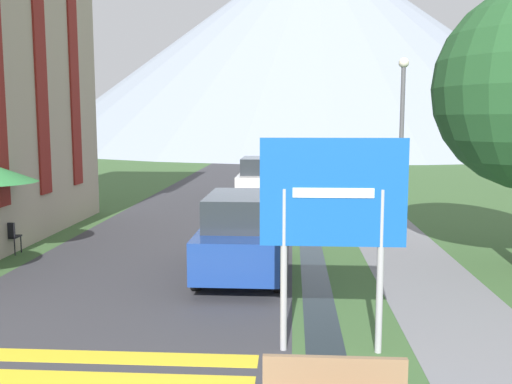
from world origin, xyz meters
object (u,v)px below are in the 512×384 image
(parked_car_near, at_px, (243,234))
(parked_car_far, at_px, (261,178))
(streetlamp, at_px, (402,135))
(road_sign, at_px, (333,211))
(cafe_chair_far_right, at_px, (9,235))

(parked_car_near, height_order, parked_car_far, same)
(streetlamp, bearing_deg, parked_car_far, 116.28)
(road_sign, distance_m, streetlamp, 8.08)
(cafe_chair_far_right, relative_size, streetlamp, 0.17)
(parked_car_far, bearing_deg, road_sign, -83.27)
(parked_car_near, xyz_separation_m, parked_car_far, (-0.26, 12.20, 0.00))
(parked_car_far, height_order, cafe_chair_far_right, parked_car_far)
(parked_car_near, bearing_deg, road_sign, -68.30)
(road_sign, distance_m, parked_car_near, 4.68)
(parked_car_far, xyz_separation_m, streetlamp, (4.31, -8.74, 2.11))
(parked_car_near, distance_m, cafe_chair_far_right, 6.29)
(cafe_chair_far_right, bearing_deg, road_sign, -34.61)
(road_sign, bearing_deg, streetlamp, 72.76)
(parked_car_near, bearing_deg, parked_car_far, 91.24)
(road_sign, height_order, parked_car_near, road_sign)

